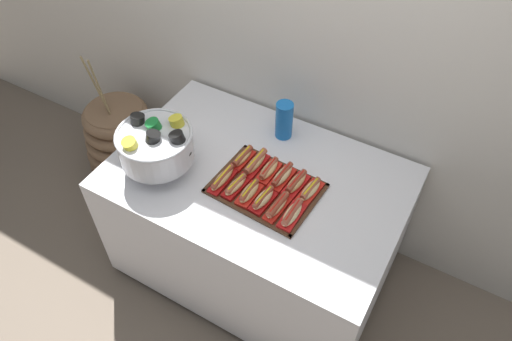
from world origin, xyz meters
name	(u,v)px	position (x,y,z in m)	size (l,w,h in m)	color
ground_plane	(257,262)	(0.00, 0.00, 0.00)	(10.00, 10.00, 0.00)	#7A6B5B
back_wall	(315,25)	(0.00, 0.53, 1.30)	(6.00, 0.10, 2.60)	silver
buffet_table	(257,222)	(0.00, 0.00, 0.40)	(1.41, 0.93, 0.77)	silver
floor_vase	(123,143)	(-1.13, 0.20, 0.27)	(0.49, 0.49, 0.97)	brown
serving_tray	(266,188)	(0.08, -0.05, 0.77)	(0.50, 0.39, 0.01)	#472B19
hot_dog_0	(223,179)	(-0.12, -0.12, 0.80)	(0.06, 0.18, 0.06)	#B21414
hot_dog_1	(236,186)	(-0.04, -0.13, 0.80)	(0.07, 0.16, 0.06)	#B21414
hot_dog_2	(249,192)	(0.03, -0.13, 0.81)	(0.07, 0.16, 0.06)	red
hot_dog_3	(263,199)	(0.11, -0.14, 0.81)	(0.08, 0.16, 0.06)	#B21414
hot_dog_4	(277,207)	(0.18, -0.14, 0.80)	(0.07, 0.17, 0.06)	red
hot_dog_5	(292,214)	(0.26, -0.15, 0.80)	(0.07, 0.17, 0.06)	red
hot_dog_6	(243,158)	(-0.11, 0.04, 0.80)	(0.07, 0.16, 0.06)	red
hot_dog_7	(255,163)	(-0.03, 0.04, 0.81)	(0.07, 0.19, 0.07)	red
hot_dog_8	(269,170)	(0.04, 0.03, 0.80)	(0.07, 0.16, 0.06)	red
hot_dog_9	(282,176)	(0.12, 0.03, 0.81)	(0.08, 0.17, 0.06)	red
hot_dog_10	(296,183)	(0.19, 0.02, 0.80)	(0.08, 0.17, 0.06)	red
hot_dog_11	(310,190)	(0.27, 0.02, 0.80)	(0.08, 0.17, 0.06)	red
punch_bowl	(156,144)	(-0.43, -0.19, 0.93)	(0.36, 0.36, 0.27)	silver
cup_stack	(284,120)	(-0.02, 0.31, 0.87)	(0.09, 0.09, 0.20)	blue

